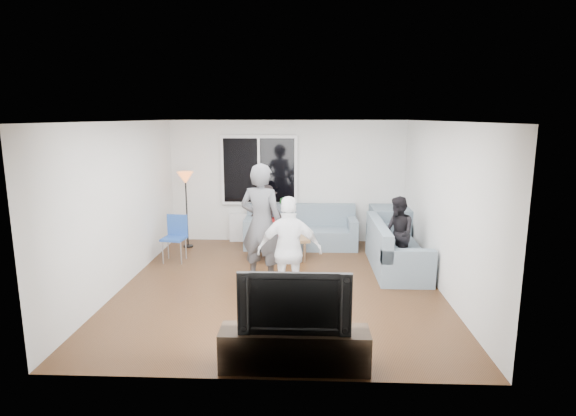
{
  "coord_description": "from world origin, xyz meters",
  "views": [
    {
      "loc": [
        0.41,
        -7.08,
        2.67
      ],
      "look_at": [
        0.1,
        0.6,
        1.15
      ],
      "focal_mm": 28.91,
      "sensor_mm": 36.0,
      "label": 1
    }
  ],
  "objects_px": {
    "spectator_back": "(266,216)",
    "spectator_right": "(398,233)",
    "tv_console": "(295,349)",
    "floor_lamp": "(187,210)",
    "side_chair": "(174,239)",
    "television": "(295,300)",
    "sofa_right_section": "(397,246)",
    "player_right": "(290,251)",
    "coffee_table": "(279,248)",
    "sofa_back_section": "(301,227)",
    "player_left": "(261,224)"
  },
  "relations": [
    {
      "from": "sofa_back_section",
      "to": "side_chair",
      "type": "height_order",
      "value": "side_chair"
    },
    {
      "from": "side_chair",
      "to": "television",
      "type": "relative_size",
      "value": 0.73
    },
    {
      "from": "sofa_right_section",
      "to": "side_chair",
      "type": "height_order",
      "value": "side_chair"
    },
    {
      "from": "side_chair",
      "to": "player_left",
      "type": "xyz_separation_m",
      "value": [
        1.74,
        -1.06,
        0.55
      ]
    },
    {
      "from": "floor_lamp",
      "to": "player_right",
      "type": "relative_size",
      "value": 0.99
    },
    {
      "from": "coffee_table",
      "to": "television",
      "type": "xyz_separation_m",
      "value": [
        0.41,
        -3.95,
        0.58
      ]
    },
    {
      "from": "player_left",
      "to": "player_right",
      "type": "height_order",
      "value": "player_left"
    },
    {
      "from": "side_chair",
      "to": "spectator_back",
      "type": "bearing_deg",
      "value": 43.15
    },
    {
      "from": "floor_lamp",
      "to": "spectator_right",
      "type": "bearing_deg",
      "value": -17.29
    },
    {
      "from": "sofa_back_section",
      "to": "floor_lamp",
      "type": "bearing_deg",
      "value": -177.22
    },
    {
      "from": "spectator_right",
      "to": "television",
      "type": "height_order",
      "value": "spectator_right"
    },
    {
      "from": "side_chair",
      "to": "player_right",
      "type": "xyz_separation_m",
      "value": [
        2.23,
        -1.9,
        0.36
      ]
    },
    {
      "from": "sofa_right_section",
      "to": "floor_lamp",
      "type": "relative_size",
      "value": 1.28
    },
    {
      "from": "player_left",
      "to": "tv_console",
      "type": "distance_m",
      "value": 2.79
    },
    {
      "from": "sofa_right_section",
      "to": "spectator_right",
      "type": "distance_m",
      "value": 0.23
    },
    {
      "from": "coffee_table",
      "to": "floor_lamp",
      "type": "relative_size",
      "value": 0.71
    },
    {
      "from": "spectator_back",
      "to": "spectator_right",
      "type": "bearing_deg",
      "value": -23.19
    },
    {
      "from": "coffee_table",
      "to": "floor_lamp",
      "type": "bearing_deg",
      "value": 159.87
    },
    {
      "from": "sofa_right_section",
      "to": "player_right",
      "type": "relative_size",
      "value": 1.27
    },
    {
      "from": "sofa_back_section",
      "to": "tv_console",
      "type": "height_order",
      "value": "sofa_back_section"
    },
    {
      "from": "sofa_right_section",
      "to": "spectator_back",
      "type": "distance_m",
      "value": 2.84
    },
    {
      "from": "sofa_back_section",
      "to": "side_chair",
      "type": "xyz_separation_m",
      "value": [
        -2.35,
        -1.1,
        0.01
      ]
    },
    {
      "from": "coffee_table",
      "to": "spectator_right",
      "type": "bearing_deg",
      "value": -14.64
    },
    {
      "from": "sofa_right_section",
      "to": "player_left",
      "type": "bearing_deg",
      "value": 108.26
    },
    {
      "from": "coffee_table",
      "to": "television",
      "type": "relative_size",
      "value": 0.93
    },
    {
      "from": "spectator_back",
      "to": "tv_console",
      "type": "bearing_deg",
      "value": -74.66
    },
    {
      "from": "spectator_right",
      "to": "spectator_back",
      "type": "relative_size",
      "value": 1.01
    },
    {
      "from": "television",
      "to": "player_right",
      "type": "bearing_deg",
      "value": 93.82
    },
    {
      "from": "player_left",
      "to": "spectator_right",
      "type": "bearing_deg",
      "value": -142.82
    },
    {
      "from": "coffee_table",
      "to": "spectator_right",
      "type": "distance_m",
      "value": 2.25
    },
    {
      "from": "spectator_back",
      "to": "player_right",
      "type": "bearing_deg",
      "value": -71.93
    },
    {
      "from": "floor_lamp",
      "to": "sofa_right_section",
      "type": "bearing_deg",
      "value": -17.37
    },
    {
      "from": "floor_lamp",
      "to": "spectator_right",
      "type": "xyz_separation_m",
      "value": [
        4.07,
        -1.27,
        -0.13
      ]
    },
    {
      "from": "sofa_right_section",
      "to": "tv_console",
      "type": "relative_size",
      "value": 1.25
    },
    {
      "from": "sofa_back_section",
      "to": "television",
      "type": "height_order",
      "value": "television"
    },
    {
      "from": "floor_lamp",
      "to": "sofa_back_section",
      "type": "bearing_deg",
      "value": 2.78
    },
    {
      "from": "side_chair",
      "to": "player_left",
      "type": "height_order",
      "value": "player_left"
    },
    {
      "from": "player_left",
      "to": "sofa_back_section",
      "type": "bearing_deg",
      "value": -86.87
    },
    {
      "from": "coffee_table",
      "to": "sofa_right_section",
      "type": "bearing_deg",
      "value": -14.8
    },
    {
      "from": "tv_console",
      "to": "spectator_right",
      "type": "bearing_deg",
      "value": 63.05
    },
    {
      "from": "tv_console",
      "to": "television",
      "type": "height_order",
      "value": "television"
    },
    {
      "from": "sofa_back_section",
      "to": "sofa_right_section",
      "type": "relative_size",
      "value": 1.15
    },
    {
      "from": "player_right",
      "to": "coffee_table",
      "type": "bearing_deg",
      "value": -83.76
    },
    {
      "from": "sofa_right_section",
      "to": "sofa_back_section",
      "type": "bearing_deg",
      "value": 51.17
    },
    {
      "from": "sofa_back_section",
      "to": "tv_console",
      "type": "bearing_deg",
      "value": -90.0
    },
    {
      "from": "player_right",
      "to": "television",
      "type": "relative_size",
      "value": 1.34
    },
    {
      "from": "player_right",
      "to": "television",
      "type": "bearing_deg",
      "value": 92.36
    },
    {
      "from": "coffee_table",
      "to": "player_right",
      "type": "xyz_separation_m",
      "value": [
        0.29,
        -2.18,
        0.59
      ]
    },
    {
      "from": "floor_lamp",
      "to": "spectator_back",
      "type": "relative_size",
      "value": 1.21
    },
    {
      "from": "player_right",
      "to": "spectator_back",
      "type": "distance_m",
      "value": 3.1
    }
  ]
}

